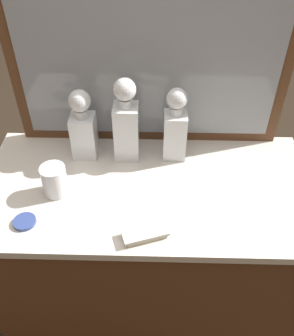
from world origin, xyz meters
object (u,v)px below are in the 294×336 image
object	(u,v)px
crystal_decanter_rear	(126,127)
silver_brush_front	(144,234)
crystal_decanter_far_left	(84,130)
crystal_tumbler_far_left	(55,181)
crystal_decanter_left	(175,131)
porcelain_dish	(25,222)

from	to	relation	value
crystal_decanter_rear	silver_brush_front	distance (m)	0.40
silver_brush_front	crystal_decanter_far_left	bearing A→B (deg)	120.77
crystal_tumbler_far_left	crystal_decanter_rear	bearing A→B (deg)	41.77
crystal_decanter_left	silver_brush_front	distance (m)	0.41
crystal_decanter_rear	porcelain_dish	world-z (taller)	crystal_decanter_rear
crystal_decanter_left	crystal_decanter_far_left	world-z (taller)	crystal_decanter_left
crystal_decanter_far_left	porcelain_dish	bearing A→B (deg)	-112.25
crystal_decanter_left	crystal_decanter_far_left	size ratio (longest dim) A/B	1.05
crystal_decanter_far_left	crystal_tumbler_far_left	size ratio (longest dim) A/B	2.48
crystal_tumbler_far_left	porcelain_dish	bearing A→B (deg)	-117.71
crystal_decanter_far_left	porcelain_dish	xyz separation A→B (m)	(-0.14, -0.34, -0.10)
crystal_tumbler_far_left	crystal_decanter_far_left	bearing A→B (deg)	71.61
crystal_decanter_rear	crystal_decanter_far_left	size ratio (longest dim) A/B	1.19
silver_brush_front	crystal_tumbler_far_left	bearing A→B (deg)	149.08
crystal_decanter_rear	porcelain_dish	xyz separation A→B (m)	(-0.30, -0.34, -0.12)
silver_brush_front	porcelain_dish	bearing A→B (deg)	173.49
silver_brush_front	crystal_decanter_left	bearing A→B (deg)	75.74
crystal_decanter_far_left	porcelain_dish	size ratio (longest dim) A/B	3.80
porcelain_dish	crystal_decanter_rear	bearing A→B (deg)	48.70
crystal_decanter_far_left	crystal_tumbler_far_left	world-z (taller)	crystal_decanter_far_left
crystal_tumbler_far_left	porcelain_dish	world-z (taller)	crystal_tumbler_far_left
crystal_decanter_left	crystal_decanter_rear	xyz separation A→B (m)	(-0.17, -0.01, 0.01)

